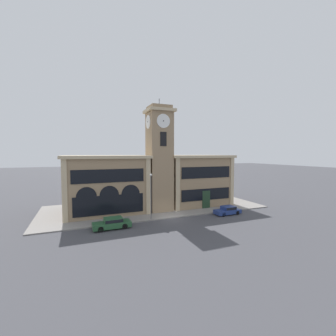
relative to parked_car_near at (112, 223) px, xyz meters
name	(u,v)px	position (x,y,z in m)	size (l,w,h in m)	color
ground_plane	(171,219)	(8.61, 1.19, -0.73)	(300.00, 300.00, 0.00)	#424247
sidewalk_kerb	(155,207)	(8.61, 8.76, -0.65)	(37.20, 15.14, 0.15)	gray
clock_tower	(159,159)	(8.60, 6.20, 7.95)	(4.38, 4.38, 18.43)	#937A5B
town_hall_left_wing	(105,183)	(0.24, 9.31, 3.91)	(13.16, 10.66, 9.22)	#937A5B
town_hall_right_wing	(192,179)	(16.47, 9.32, 3.91)	(12.15, 10.66, 9.22)	#937A5B
parked_car_near	(112,223)	(0.00, 0.00, 0.00)	(4.77, 2.01, 1.38)	#285633
parked_car_mid	(228,210)	(17.74, 0.00, -0.05)	(4.22, 1.87, 1.30)	navy
street_lamp	(151,190)	(5.67, 1.60, 3.63)	(0.36, 0.36, 6.53)	#4C4C51
fire_hydrant	(232,208)	(19.70, 1.45, -0.16)	(0.22, 0.22, 0.87)	red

